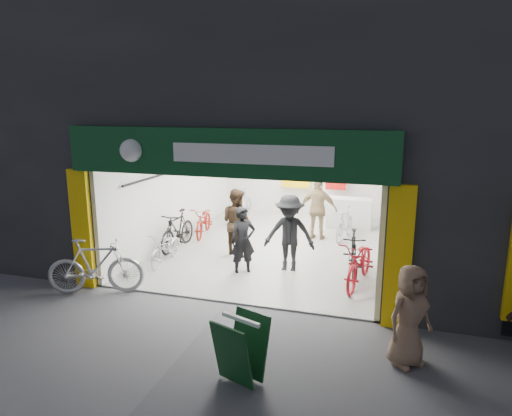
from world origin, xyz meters
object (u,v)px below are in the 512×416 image
at_px(parked_bike, 96,266).
at_px(sandwich_board, 241,348).
at_px(pedestrian_near, 409,316).
at_px(bike_left_front, 166,248).
at_px(bike_right_front, 353,254).

xyz_separation_m(parked_bike, sandwich_board, (3.95, -2.13, -0.07)).
bearing_deg(pedestrian_near, parked_bike, 128.03).
distance_m(bike_left_front, pedestrian_near, 6.46).
distance_m(bike_right_front, sandwich_board, 4.89).
distance_m(bike_right_front, parked_bike, 5.73).
xyz_separation_m(parked_bike, pedestrian_near, (6.24, -0.95, 0.20)).
bearing_deg(parked_bike, sandwich_board, -139.69).
xyz_separation_m(bike_right_front, pedestrian_near, (1.14, -3.57, 0.27)).
height_order(parked_bike, pedestrian_near, pedestrian_near).
distance_m(bike_right_front, pedestrian_near, 3.76).
bearing_deg(sandwich_board, pedestrian_near, 47.70).
bearing_deg(bike_left_front, parked_bike, -107.00).
height_order(bike_left_front, pedestrian_near, pedestrian_near).
height_order(bike_left_front, bike_right_front, bike_right_front).
distance_m(parked_bike, pedestrian_near, 6.32).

